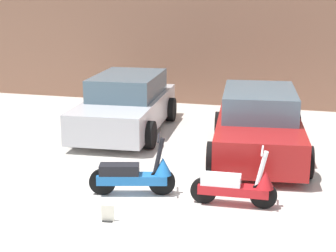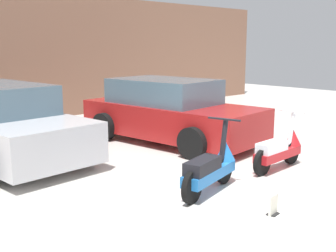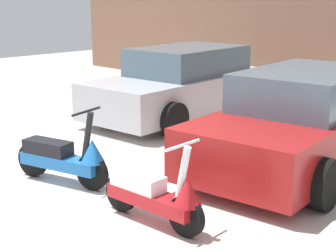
# 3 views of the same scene
# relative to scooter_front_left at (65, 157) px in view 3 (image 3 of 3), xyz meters

# --- Properties ---
(ground_plane) EXTENTS (28.00, 28.00, 0.00)m
(ground_plane) POSITION_rel_scooter_front_left_xyz_m (0.69, -0.77, -0.36)
(ground_plane) COLOR silver
(scooter_front_left) EXTENTS (1.44, 0.66, 1.03)m
(scooter_front_left) POSITION_rel_scooter_front_left_xyz_m (0.00, 0.00, 0.00)
(scooter_front_left) COLOR black
(scooter_front_left) RESTS_ON ground_plane
(scooter_front_right) EXTENTS (1.40, 0.50, 0.98)m
(scooter_front_right) POSITION_rel_scooter_front_left_xyz_m (1.73, -0.03, -0.02)
(scooter_front_right) COLOR black
(scooter_front_right) RESTS_ON ground_plane
(car_rear_left) EXTENTS (2.22, 4.21, 1.39)m
(car_rear_left) POSITION_rel_scooter_front_left_xyz_m (-1.55, 3.87, 0.30)
(car_rear_left) COLOR #B7B7BC
(car_rear_left) RESTS_ON ground_plane
(car_rear_center) EXTENTS (2.30, 4.21, 1.37)m
(car_rear_center) POSITION_rel_scooter_front_left_xyz_m (1.78, 2.81, 0.29)
(car_rear_center) COLOR maroon
(car_rear_center) RESTS_ON ground_plane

